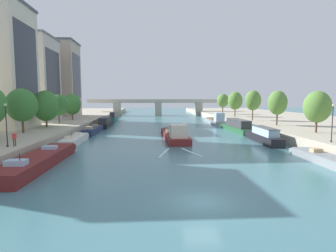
% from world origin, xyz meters
% --- Properties ---
extents(ground_plane, '(400.00, 400.00, 0.00)m').
position_xyz_m(ground_plane, '(0.00, 0.00, 0.00)').
color(ground_plane, '#42757F').
extents(quay_left, '(36.00, 170.00, 1.75)m').
position_xyz_m(quay_left, '(-35.36, 55.00, 0.87)').
color(quay_left, '#B2A893').
rests_on(quay_left, ground).
extents(quay_right, '(36.00, 170.00, 1.75)m').
position_xyz_m(quay_right, '(35.36, 55.00, 0.87)').
color(quay_right, '#B2A893').
rests_on(quay_right, ground).
extents(barge_midriver, '(4.02, 18.18, 3.04)m').
position_xyz_m(barge_midriver, '(0.75, 29.49, 0.89)').
color(barge_midriver, maroon).
rests_on(barge_midriver, ground).
extents(wake_behind_barge, '(5.60, 5.96, 0.03)m').
position_xyz_m(wake_behind_barge, '(0.09, 17.40, 0.01)').
color(wake_behind_barge, silver).
rests_on(wake_behind_barge, ground).
extents(moored_boat_left_lone, '(3.46, 16.47, 2.36)m').
position_xyz_m(moored_boat_left_lone, '(-15.16, 10.87, 0.65)').
color(moored_boat_left_lone, maroon).
rests_on(moored_boat_left_lone, ground).
extents(moored_boat_left_downstream, '(2.34, 11.12, 2.19)m').
position_xyz_m(moored_boat_left_downstream, '(-15.47, 26.04, 0.58)').
color(moored_boat_left_downstream, silver).
rests_on(moored_boat_left_downstream, ground).
extents(moored_boat_left_near, '(2.31, 12.02, 2.34)m').
position_xyz_m(moored_boat_left_near, '(-15.21, 38.73, 0.65)').
color(moored_boat_left_near, '#1E284C').
rests_on(moored_boat_left_near, ground).
extents(moored_boat_left_end, '(2.69, 14.13, 2.51)m').
position_xyz_m(moored_boat_left_end, '(-14.82, 52.08, 1.05)').
color(moored_boat_left_end, black).
rests_on(moored_boat_left_end, ground).
extents(moored_boat_left_upstream, '(2.12, 11.38, 3.04)m').
position_xyz_m(moored_boat_left_upstream, '(-14.85, 68.13, 0.93)').
color(moored_boat_left_upstream, '#23666B').
rests_on(moored_boat_left_upstream, ground).
extents(moored_boat_right_gap_after, '(2.30, 12.49, 2.07)m').
position_xyz_m(moored_boat_right_gap_after, '(15.53, 9.57, 0.51)').
color(moored_boat_right_gap_after, gray).
rests_on(moored_boat_right_gap_after, ground).
extents(moored_boat_right_lone, '(2.53, 12.36, 2.53)m').
position_xyz_m(moored_boat_right_lone, '(14.84, 24.99, 1.06)').
color(moored_boat_right_lone, black).
rests_on(moored_boat_right_lone, ground).
extents(moored_boat_right_second, '(3.02, 16.30, 2.66)m').
position_xyz_m(moored_boat_right_second, '(15.40, 40.23, 1.11)').
color(moored_boat_right_second, '#235633').
rests_on(moored_boat_right_second, ground).
extents(moored_boat_right_midway, '(3.11, 16.02, 3.34)m').
position_xyz_m(moored_boat_right_midway, '(15.03, 58.81, 0.96)').
color(moored_boat_right_midway, gray).
rests_on(moored_boat_right_midway, ground).
extents(tree_left_far, '(4.60, 4.60, 6.89)m').
position_xyz_m(tree_left_far, '(-23.27, 25.77, 6.09)').
color(tree_left_far, brown).
rests_on(tree_left_far, quay_left).
extents(tree_left_end_of_row, '(4.70, 4.70, 6.85)m').
position_xyz_m(tree_left_end_of_row, '(-22.81, 34.35, 5.75)').
color(tree_left_end_of_row, brown).
rests_on(tree_left_end_of_row, quay_left).
extents(tree_left_by_lamp, '(4.53, 4.53, 6.27)m').
position_xyz_m(tree_left_by_lamp, '(-23.11, 42.44, 5.72)').
color(tree_left_by_lamp, brown).
rests_on(tree_left_by_lamp, quay_left).
extents(tree_left_nearest, '(4.24, 4.24, 6.62)m').
position_xyz_m(tree_left_nearest, '(-23.12, 52.91, 5.70)').
color(tree_left_nearest, brown).
rests_on(tree_left_nearest, quay_left).
extents(tree_right_far, '(4.13, 4.13, 6.54)m').
position_xyz_m(tree_right_far, '(22.61, 23.32, 5.79)').
color(tree_right_far, brown).
rests_on(tree_right_far, quay_right).
extents(tree_right_midway, '(3.75, 3.75, 6.95)m').
position_xyz_m(tree_right_midway, '(22.02, 35.57, 6.26)').
color(tree_right_midway, brown).
rests_on(tree_right_midway, quay_right).
extents(tree_right_second, '(3.83, 3.83, 7.40)m').
position_xyz_m(tree_right_second, '(21.90, 48.42, 6.67)').
color(tree_right_second, brown).
rests_on(tree_right_second, quay_right).
extents(tree_right_by_lamp, '(4.33, 4.33, 7.42)m').
position_xyz_m(tree_right_by_lamp, '(22.11, 63.28, 6.46)').
color(tree_right_by_lamp, brown).
rests_on(tree_right_by_lamp, quay_right).
extents(tree_right_end_of_row, '(3.96, 3.96, 7.05)m').
position_xyz_m(tree_right_end_of_row, '(21.86, 76.41, 6.45)').
color(tree_right_end_of_row, brown).
rests_on(tree_right_end_of_row, quay_right).
extents(lamppost_left_bank, '(0.28, 0.28, 4.79)m').
position_xyz_m(lamppost_left_bank, '(-19.29, 13.08, 4.37)').
color(lamppost_left_bank, black).
rests_on(lamppost_left_bank, quay_left).
extents(lamppost_right_bank, '(0.28, 0.28, 4.64)m').
position_xyz_m(lamppost_right_bank, '(18.67, 13.89, 4.29)').
color(lamppost_right_bank, black).
rests_on(lamppost_right_bank, quay_right).
extents(building_left_tall, '(10.99, 12.50, 21.12)m').
position_xyz_m(building_left_tall, '(-33.32, 54.42, 12.32)').
color(building_left_tall, '#BCB2A8').
rests_on(building_left_tall, quay_left).
extents(building_left_far_end, '(15.19, 11.24, 22.68)m').
position_xyz_m(building_left_far_end, '(-33.32, 69.08, 13.10)').
color(building_left_far_end, '#A89989').
rests_on(building_left_far_end, quay_left).
extents(bridge_far, '(58.73, 4.40, 6.87)m').
position_xyz_m(bridge_far, '(0.00, 98.87, 4.35)').
color(bridge_far, '#ADA899').
rests_on(bridge_far, ground).
extents(person_on_quay, '(0.34, 0.48, 1.62)m').
position_xyz_m(person_on_quay, '(-18.76, 13.56, 2.68)').
color(person_on_quay, '#473D33').
rests_on(person_on_quay, quay_left).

